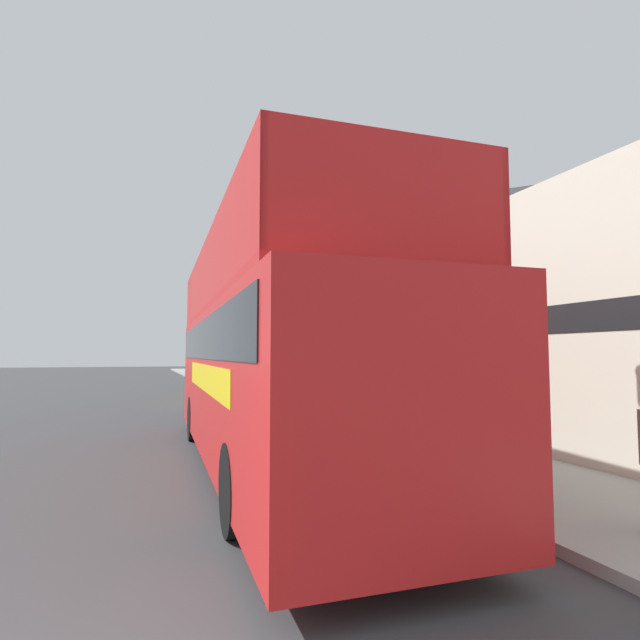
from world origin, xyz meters
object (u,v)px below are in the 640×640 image
parked_car_ahead_of_bus (234,397)px  lamp_post_nearest (447,277)px  tour_bus (269,367)px  litter_bin (453,426)px  lamp_post_second (308,305)px

parked_car_ahead_of_bus → lamp_post_nearest: size_ratio=0.91×
tour_bus → litter_bin: size_ratio=11.31×
tour_bus → lamp_post_nearest: (2.29, -2.62, 1.50)m
parked_car_ahead_of_bus → lamp_post_nearest: (1.59, -10.32, 2.70)m
parked_car_ahead_of_bus → lamp_post_nearest: bearing=-80.4°
lamp_post_second → litter_bin: bearing=-78.7°
lamp_post_nearest → lamp_post_second: lamp_post_second is taller
lamp_post_second → litter_bin: size_ratio=5.03×
tour_bus → lamp_post_second: bearing=65.5°
lamp_post_nearest → lamp_post_second: size_ratio=0.92×
tour_bus → lamp_post_nearest: size_ratio=2.45×
lamp_post_nearest → litter_bin: size_ratio=4.61×
lamp_post_nearest → litter_bin: 3.60m
lamp_post_second → tour_bus: bearing=-116.2°
lamp_post_second → parked_car_ahead_of_bus: bearing=124.8°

